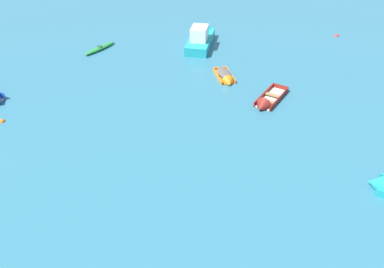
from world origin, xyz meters
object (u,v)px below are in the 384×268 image
motor_launch_turquoise_foreground_center (201,38)px  rowboat_maroon_far_left (266,103)px  mooring_buoy_far_field (2,122)px  mooring_buoy_central (336,36)px  kayak_green_cluster_outer (100,48)px  rowboat_orange_near_right (226,77)px

motor_launch_turquoise_foreground_center → rowboat_maroon_far_left: bearing=-72.2°
rowboat_maroon_far_left → mooring_buoy_far_field: 16.89m
mooring_buoy_central → mooring_buoy_far_field: (-26.11, -13.51, 0.00)m
rowboat_maroon_far_left → mooring_buoy_far_field: size_ratio=10.79×
rowboat_maroon_far_left → kayak_green_cluster_outer: rowboat_maroon_far_left is taller
kayak_green_cluster_outer → mooring_buoy_far_field: bearing=-111.8°
mooring_buoy_central → mooring_buoy_far_field: mooring_buoy_central is taller
rowboat_maroon_far_left → rowboat_orange_near_right: size_ratio=1.24×
kayak_green_cluster_outer → mooring_buoy_far_field: kayak_green_cluster_outer is taller
motor_launch_turquoise_foreground_center → mooring_buoy_far_field: bearing=-137.7°
rowboat_maroon_far_left → mooring_buoy_far_field: rowboat_maroon_far_left is taller
motor_launch_turquoise_foreground_center → mooring_buoy_central: size_ratio=14.63×
mooring_buoy_central → rowboat_maroon_far_left: bearing=-126.8°
rowboat_orange_near_right → mooring_buoy_central: rowboat_orange_near_right is taller
kayak_green_cluster_outer → mooring_buoy_central: 21.71m
motor_launch_turquoise_foreground_center → mooring_buoy_central: motor_launch_turquoise_foreground_center is taller
rowboat_maroon_far_left → mooring_buoy_central: rowboat_maroon_far_left is taller
rowboat_orange_near_right → mooring_buoy_far_field: bearing=-161.2°
motor_launch_turquoise_foreground_center → rowboat_orange_near_right: size_ratio=2.01×
rowboat_orange_near_right → mooring_buoy_far_field: (-14.67, -4.99, -0.22)m
kayak_green_cluster_outer → mooring_buoy_central: (21.59, 2.21, -0.16)m
mooring_buoy_central → kayak_green_cluster_outer: bearing=-174.1°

